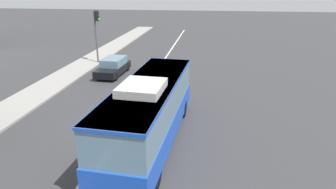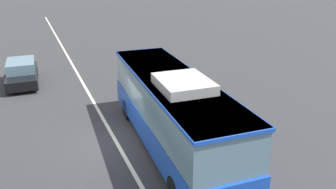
{
  "view_description": "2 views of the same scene",
  "coord_description": "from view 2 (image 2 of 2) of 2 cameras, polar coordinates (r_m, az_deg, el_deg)",
  "views": [
    {
      "loc": [
        -14.19,
        -4.87,
        7.42
      ],
      "look_at": [
        0.55,
        -2.68,
        1.87
      ],
      "focal_mm": 31.57,
      "sensor_mm": 36.0,
      "label": 1
    },
    {
      "loc": [
        -12.86,
        3.01,
        7.43
      ],
      "look_at": [
        -0.51,
        -2.25,
        2.09
      ],
      "focal_mm": 36.19,
      "sensor_mm": 36.0,
      "label": 2
    }
  ],
  "objects": [
    {
      "name": "transit_bus",
      "position": [
        13.78,
        0.7,
        -2.37
      ],
      "size": [
        10.13,
        3.09,
        3.46
      ],
      "rotation": [
        0.0,
        0.0,
        -0.06
      ],
      "color": "#1947B7",
      "rests_on": "ground_plane"
    },
    {
      "name": "sedan_black",
      "position": [
        23.67,
        -23.39,
        3.42
      ],
      "size": [
        4.58,
        2.02,
        1.46
      ],
      "rotation": [
        0.0,
        0.0,
        3.09
      ],
      "color": "black",
      "rests_on": "ground_plane"
    },
    {
      "name": "lane_centre_line",
      "position": [
        15.15,
        -8.71,
        -7.92
      ],
      "size": [
        76.0,
        0.16,
        0.01
      ],
      "primitive_type": "cube",
      "color": "silver",
      "rests_on": "ground_plane"
    },
    {
      "name": "ground_plane",
      "position": [
        15.15,
        -8.71,
        -7.94
      ],
      "size": [
        160.0,
        160.0,
        0.0
      ],
      "primitive_type": "plane",
      "color": "#333335"
    }
  ]
}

